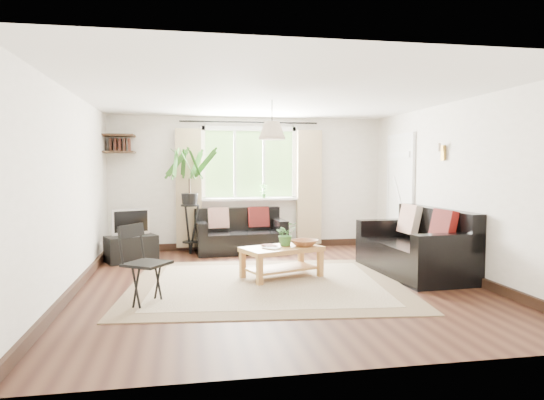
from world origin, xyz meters
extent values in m
plane|color=black|center=(0.00, 0.00, 0.00)|extent=(5.50, 5.50, 0.00)
plane|color=white|center=(0.00, 0.00, 2.40)|extent=(5.50, 5.50, 0.00)
cube|color=beige|center=(0.00, 2.75, 1.20)|extent=(5.00, 0.02, 2.40)
cube|color=beige|center=(0.00, -2.75, 1.20)|extent=(5.00, 0.02, 2.40)
cube|color=beige|center=(-2.50, 0.00, 1.20)|extent=(0.02, 5.50, 2.40)
cube|color=beige|center=(2.50, 0.00, 1.20)|extent=(0.02, 5.50, 2.40)
cube|color=beige|center=(-0.16, -0.05, 0.01)|extent=(3.71, 3.28, 0.02)
cube|color=silver|center=(2.47, 1.70, 1.00)|extent=(0.06, 0.96, 2.06)
imported|color=#346B2A|center=(0.18, 0.33, 0.59)|extent=(0.37, 0.35, 0.32)
imported|color=brown|center=(0.42, 0.27, 0.47)|extent=(0.49, 0.49, 0.09)
imported|color=silver|center=(-0.11, 0.07, 0.44)|extent=(0.26, 0.26, 0.02)
imported|color=brown|center=(-0.13, 0.29, 0.44)|extent=(0.22, 0.25, 0.02)
cube|color=black|center=(-2.02, 1.80, 0.21)|extent=(0.87, 0.70, 0.41)
imported|color=#2D6023|center=(0.25, 2.63, 1.06)|extent=(0.14, 0.10, 0.27)
camera|label=1|loc=(-1.17, -6.07, 1.51)|focal=32.00mm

